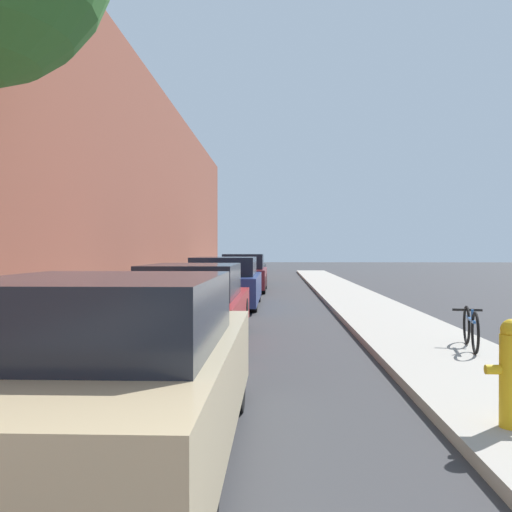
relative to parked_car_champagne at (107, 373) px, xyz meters
The scene contains 11 objects.
ground_plane 10.86m from the parked_car_champagne, 85.79° to the left, with size 120.00×120.00×0.00m, color #333335.
sidewalk_left 11.03m from the parked_car_champagne, 101.02° to the left, with size 2.00×52.00×0.12m.
sidewalk_right 11.44m from the parked_car_champagne, 71.13° to the left, with size 2.00×52.00×0.12m.
building_facade_left 11.79m from the parked_car_champagne, 107.73° to the left, with size 0.70×52.00×7.71m.
parked_car_champagne is the anchor object (origin of this frame).
parked_car_red 5.38m from the parked_car_champagne, 91.69° to the left, with size 1.69×4.53×1.35m.
parked_car_navy 11.54m from the parked_car_champagne, 90.95° to the left, with size 1.91×4.63×1.39m.
parked_car_maroon 17.34m from the parked_car_champagne, 90.00° to the left, with size 1.70×4.25×1.44m.
parked_car_black 22.15m from the parked_car_champagne, 90.35° to the left, with size 1.71×3.96×1.39m.
fire_hydrant 3.26m from the parked_car_champagne, ahead, with size 0.43×0.20×0.90m.
bicycle 5.97m from the parked_car_champagne, 45.99° to the left, with size 0.45×1.45×0.60m.
Camera 1 is at (0.47, 1.08, 1.58)m, focal length 39.24 mm.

